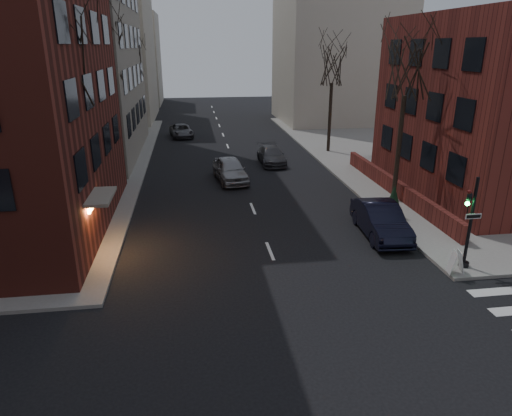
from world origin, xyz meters
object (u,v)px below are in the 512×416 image
(evergreen_shrub, at_px, (393,201))
(streetlamp_far, at_px, (143,96))
(tree_left_a, at_px, (61,63))
(sandwich_board, at_px, (456,262))
(streetlamp_near, at_px, (114,129))
(tree_left_c, at_px, (131,58))
(tree_left_b, at_px, (106,49))
(parked_sedan, at_px, (380,220))
(car_lane_silver, at_px, (230,170))
(tree_right_b, at_px, (333,65))
(car_lane_gray, at_px, (271,155))
(tree_right_a, at_px, (407,67))
(traffic_signal, at_px, (468,229))
(car_lane_far, at_px, (181,131))

(evergreen_shrub, bearing_deg, streetlamp_far, 120.47)
(tree_left_a, height_order, sandwich_board, tree_left_a)
(streetlamp_near, bearing_deg, tree_left_c, 91.91)
(tree_left_b, relative_size, parked_sedan, 2.12)
(car_lane_silver, bearing_deg, tree_right_b, 32.50)
(tree_left_c, height_order, car_lane_gray, tree_left_c)
(tree_right_a, relative_size, parked_sedan, 1.91)
(streetlamp_far, distance_m, parked_sedan, 32.32)
(streetlamp_near, height_order, streetlamp_far, same)
(traffic_signal, relative_size, car_lane_far, 0.85)
(tree_left_c, bearing_deg, sandwich_board, -62.93)
(evergreen_shrub, bearing_deg, tree_left_c, 123.44)
(tree_left_b, relative_size, car_lane_far, 2.30)
(car_lane_silver, bearing_deg, car_lane_far, 94.85)
(tree_right_a, relative_size, car_lane_silver, 1.98)
(tree_right_a, distance_m, tree_right_b, 14.01)
(car_lane_silver, bearing_deg, sandwich_board, -69.57)
(car_lane_silver, xyz_separation_m, car_lane_far, (-3.65, 17.33, -0.19))
(traffic_signal, xyz_separation_m, tree_left_c, (-16.74, 31.01, 6.12))
(streetlamp_far, bearing_deg, car_lane_far, -9.16)
(tree_left_c, distance_m, streetlamp_far, 4.33)
(car_lane_gray, bearing_deg, tree_left_a, -129.06)
(tree_left_a, distance_m, tree_right_b, 25.19)
(tree_left_b, xyz_separation_m, tree_left_c, (0.00, 14.00, -0.88))
(parked_sedan, xyz_separation_m, sandwich_board, (1.43, -4.60, -0.19))
(streetlamp_near, relative_size, car_lane_gray, 1.33)
(traffic_signal, distance_m, car_lane_silver, 17.46)
(tree_left_c, bearing_deg, tree_right_b, -24.44)
(car_lane_silver, bearing_deg, car_lane_gray, 43.32)
(parked_sedan, bearing_deg, car_lane_far, 113.54)
(tree_right_a, xyz_separation_m, evergreen_shrub, (-1.29, -2.71, -6.98))
(tree_left_b, distance_m, tree_right_b, 18.64)
(tree_right_a, bearing_deg, tree_left_b, 155.56)
(tree_right_b, bearing_deg, tree_right_a, -90.00)
(streetlamp_far, bearing_deg, streetlamp_near, -90.00)
(tree_left_a, relative_size, parked_sedan, 2.02)
(tree_right_b, bearing_deg, traffic_signal, -92.15)
(tree_left_c, relative_size, sandwich_board, 9.84)
(parked_sedan, bearing_deg, tree_left_b, 142.16)
(evergreen_shrub, bearing_deg, tree_left_b, 146.73)
(streetlamp_near, height_order, parked_sedan, streetlamp_near)
(tree_left_a, bearing_deg, car_lane_far, 80.99)
(tree_right_b, relative_size, sandwich_board, 9.29)
(car_lane_gray, distance_m, sandwich_board, 20.59)
(streetlamp_near, distance_m, car_lane_silver, 8.40)
(tree_left_b, xyz_separation_m, car_lane_gray, (11.77, 2.63, -8.23))
(tree_left_a, relative_size, tree_right_a, 1.06)
(parked_sedan, bearing_deg, tree_left_a, 179.98)
(streetlamp_near, distance_m, parked_sedan, 16.99)
(parked_sedan, relative_size, sandwich_board, 5.15)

